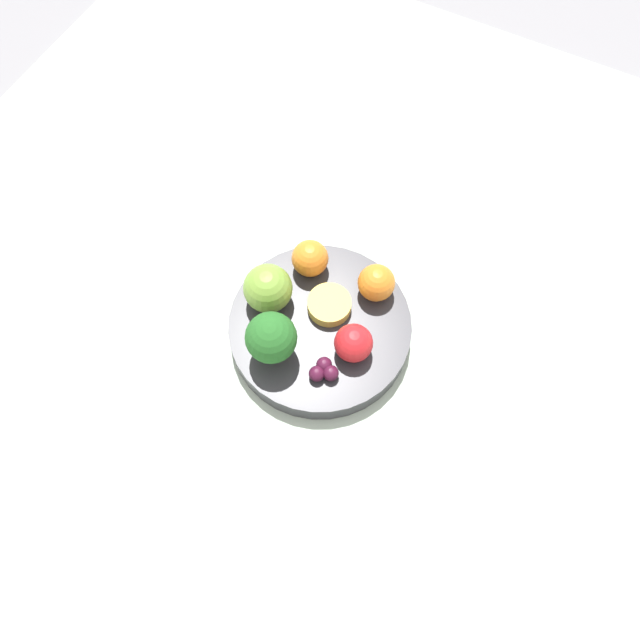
# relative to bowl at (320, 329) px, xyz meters

# --- Properties ---
(ground_plane) EXTENTS (6.00, 6.00, 0.00)m
(ground_plane) POSITION_rel_bowl_xyz_m (0.00, 0.00, -0.03)
(ground_plane) COLOR gray
(table_surface) EXTENTS (1.20, 1.20, 0.02)m
(table_surface) POSITION_rel_bowl_xyz_m (0.00, 0.00, -0.02)
(table_surface) COLOR #B2C6B2
(table_surface) RESTS_ON ground_plane
(bowl) EXTENTS (0.22, 0.22, 0.03)m
(bowl) POSITION_rel_bowl_xyz_m (0.00, 0.00, 0.00)
(bowl) COLOR #2D2D33
(bowl) RESTS_ON table_surface
(broccoli) EXTENTS (0.06, 0.06, 0.07)m
(broccoli) POSITION_rel_bowl_xyz_m (-0.03, -0.06, 0.06)
(broccoli) COLOR #99C17A
(broccoli) RESTS_ON bowl
(apple_red) EXTENTS (0.06, 0.06, 0.06)m
(apple_red) POSITION_rel_bowl_xyz_m (-0.07, 0.00, 0.04)
(apple_red) COLOR olive
(apple_red) RESTS_ON bowl
(apple_green) EXTENTS (0.04, 0.04, 0.04)m
(apple_green) POSITION_rel_bowl_xyz_m (0.05, -0.01, 0.04)
(apple_green) COLOR red
(apple_green) RESTS_ON bowl
(orange_front) EXTENTS (0.04, 0.04, 0.04)m
(orange_front) POSITION_rel_bowl_xyz_m (-0.05, 0.06, 0.04)
(orange_front) COLOR orange
(orange_front) RESTS_ON bowl
(orange_back) EXTENTS (0.04, 0.04, 0.04)m
(orange_back) POSITION_rel_bowl_xyz_m (0.04, 0.07, 0.04)
(orange_back) COLOR orange
(orange_back) RESTS_ON bowl
(grape_cluster) EXTENTS (0.03, 0.03, 0.02)m
(grape_cluster) POSITION_rel_bowl_xyz_m (0.03, -0.05, 0.02)
(grape_cluster) COLOR #47142D
(grape_cluster) RESTS_ON bowl
(small_cup) EXTENTS (0.05, 0.05, 0.02)m
(small_cup) POSITION_rel_bowl_xyz_m (0.00, 0.02, 0.02)
(small_cup) COLOR #F4CC4C
(small_cup) RESTS_ON bowl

